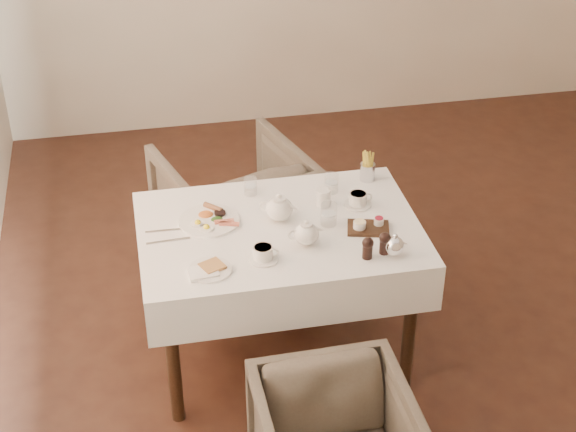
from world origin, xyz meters
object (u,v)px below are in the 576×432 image
Objects in this scene: armchair_far at (235,208)px; breakfast_plate at (210,219)px; table at (279,248)px; teapot_centre at (279,207)px.

breakfast_plate is at bearing 56.88° from armchair_far.
table is at bearing 79.11° from armchair_far.
breakfast_plate is 1.61× the size of teapot_centre.
breakfast_plate is (-0.30, 0.11, 0.13)m from table.
teapot_centre is (0.32, -0.05, 0.06)m from breakfast_plate.
teapot_centre reaches higher than table.
armchair_far is 4.39× the size of teapot_centre.
armchair_far is at bearing 120.80° from teapot_centre.
table is 0.90m from armchair_far.
table is 0.20m from teapot_centre.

